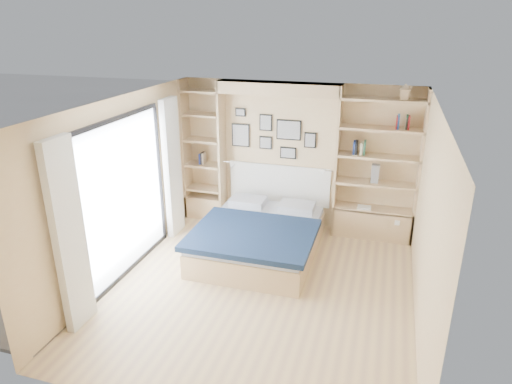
% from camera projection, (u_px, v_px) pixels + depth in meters
% --- Properties ---
extents(ground, '(4.50, 4.50, 0.00)m').
position_uv_depth(ground, '(260.00, 289.00, 6.22)').
color(ground, '#D3B379').
rests_on(ground, ground).
extents(room_shell, '(4.50, 4.50, 4.50)m').
position_uv_depth(room_shell, '(264.00, 177.00, 7.29)').
color(room_shell, '#D7B988').
rests_on(room_shell, ground).
extents(bed, '(1.79, 2.37, 1.07)m').
position_uv_depth(bed, '(260.00, 236.00, 7.08)').
color(bed, tan).
rests_on(bed, ground).
extents(photo_gallery, '(1.48, 0.02, 0.82)m').
position_uv_depth(photo_gallery, '(271.00, 134.00, 7.75)').
color(photo_gallery, black).
rests_on(photo_gallery, ground).
extents(reading_lamps, '(1.92, 0.12, 0.15)m').
position_uv_depth(reading_lamps, '(276.00, 167.00, 7.69)').
color(reading_lamps, silver).
rests_on(reading_lamps, ground).
extents(shelf_decor, '(3.47, 0.23, 2.03)m').
position_uv_depth(shelf_decor, '(362.00, 138.00, 7.18)').
color(shelf_decor, navy).
rests_on(shelf_decor, ground).
extents(deck, '(3.20, 4.00, 0.05)m').
position_uv_depth(deck, '(41.00, 253.00, 7.17)').
color(deck, brown).
rests_on(deck, ground).
extents(deck_chair, '(0.52, 0.88, 0.88)m').
position_uv_depth(deck_chair, '(90.00, 202.00, 8.04)').
color(deck_chair, tan).
rests_on(deck_chair, ground).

